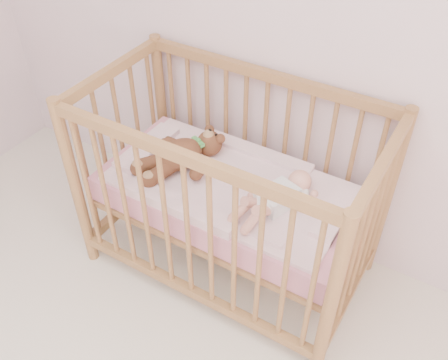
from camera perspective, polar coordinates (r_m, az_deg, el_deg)
The scene contains 5 objects.
crib at distance 2.37m, azimuth 0.62°, elevation -1.50°, with size 1.36×0.76×1.00m, color #A57B46, non-canonical shape.
mattress at distance 2.38m, azimuth 0.62°, elevation -1.77°, with size 1.22×0.62×0.13m, color pink.
blanket at distance 2.33m, azimuth 0.63°, elevation -0.42°, with size 1.10×0.58×0.06m, color #FAACB8, non-canonical shape.
baby at distance 2.18m, azimuth 6.18°, elevation -1.53°, with size 0.23×0.48×0.11m, color white, non-canonical shape.
teddy_bear at distance 2.38m, azimuth -5.11°, elevation 3.02°, with size 0.35×0.50×0.14m, color brown, non-canonical shape.
Camera 1 is at (0.67, 0.09, 2.10)m, focal length 40.00 mm.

